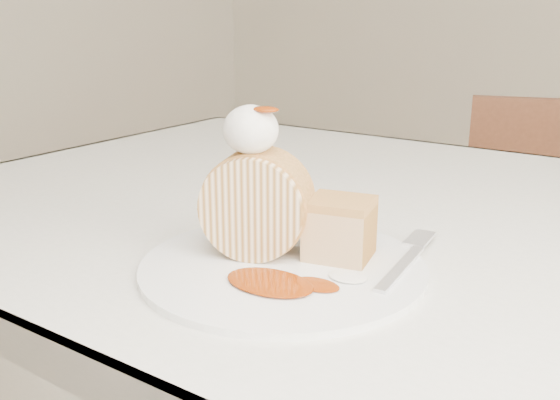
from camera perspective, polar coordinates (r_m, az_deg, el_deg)
The scene contains 10 objects.
table at distance 0.83m, azimuth 12.39°, elevation -7.42°, with size 1.40×0.90×0.75m.
chair_far at distance 1.72m, azimuth 22.64°, elevation -2.62°, with size 0.47×0.47×0.81m.
plate at distance 0.62m, azimuth 0.25°, elevation -6.08°, with size 0.28×0.28×0.01m, color white.
roulade_slice at distance 0.62m, azimuth -2.17°, elevation -0.40°, with size 0.10×0.10×0.06m, color beige.
cake_chunk at distance 0.62m, azimuth 5.48°, elevation -2.94°, with size 0.06×0.06×0.05m, color tan.
whipped_cream at distance 0.60m, azimuth -2.69°, elevation 6.45°, with size 0.05×0.05×0.05m, color white.
caramel_drizzle at distance 0.59m, azimuth -1.33°, elevation 8.86°, with size 0.03×0.02×0.01m, color #822A05.
caramel_pool at distance 0.57m, azimuth -0.94°, elevation -7.51°, with size 0.09×0.06×0.00m, color #822A05, non-canonical shape.
fork at distance 0.61m, azimuth 10.97°, elevation -6.13°, with size 0.02×0.17×0.00m, color silver.
spoon at distance 0.74m, azimuth -3.41°, elevation -2.17°, with size 0.02×0.15×0.00m, color silver.
Camera 1 is at (0.27, -0.51, 0.99)m, focal length 40.00 mm.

